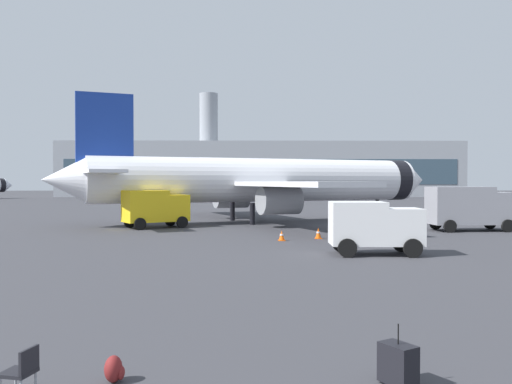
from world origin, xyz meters
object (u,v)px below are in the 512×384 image
(safety_cone_mid, at_px, (318,233))
(safety_cone_near, at_px, (282,236))
(service_truck, at_px, (155,207))
(traveller_backpack, at_px, (114,369))
(airplane_at_gate, at_px, (261,180))
(fuel_truck, at_px, (470,206))
(cargo_van, at_px, (374,225))
(gate_chair, at_px, (22,370))
(rolling_suitcase, at_px, (398,364))

(safety_cone_mid, bearing_deg, safety_cone_near, -155.17)
(service_truck, distance_m, traveller_backpack, 32.37)
(airplane_at_gate, distance_m, service_truck, 10.33)
(fuel_truck, relative_size, safety_cone_near, 9.81)
(airplane_at_gate, distance_m, cargo_van, 21.85)
(safety_cone_near, bearing_deg, service_truck, 135.54)
(fuel_truck, distance_m, cargo_van, 16.02)
(cargo_van, xyz_separation_m, gate_chair, (-9.92, -17.43, -0.95))
(safety_cone_near, relative_size, rolling_suitcase, 0.57)
(safety_cone_near, xyz_separation_m, traveller_backpack, (-4.45, -22.98, -0.08))
(fuel_truck, bearing_deg, gate_chair, -123.44)
(service_truck, height_order, safety_cone_mid, service_truck)
(cargo_van, distance_m, traveller_backpack, 18.81)
(cargo_van, height_order, rolling_suitcase, cargo_van)
(airplane_at_gate, xyz_separation_m, traveller_backpack, (-3.53, -37.83, -3.42))
(cargo_van, bearing_deg, fuel_truck, 51.80)
(traveller_backpack, bearing_deg, fuel_truck, 57.72)
(service_truck, bearing_deg, safety_cone_mid, -34.45)
(airplane_at_gate, relative_size, traveller_backpack, 71.63)
(fuel_truck, height_order, safety_cone_near, fuel_truck)
(traveller_backpack, relative_size, gate_chair, 0.56)
(safety_cone_mid, xyz_separation_m, gate_chair, (-8.15, -24.82, 0.16))
(rolling_suitcase, height_order, traveller_backpack, rolling_suitcase)
(safety_cone_near, xyz_separation_m, safety_cone_mid, (2.36, 1.09, 0.03))
(service_truck, relative_size, safety_cone_mid, 7.57)
(rolling_suitcase, bearing_deg, airplane_at_gate, 92.28)
(airplane_at_gate, distance_m, traveller_backpack, 38.15)
(fuel_truck, relative_size, rolling_suitcase, 5.57)
(airplane_at_gate, relative_size, fuel_truck, 5.61)
(airplane_at_gate, height_order, cargo_van, airplane_at_gate)
(traveller_backpack, xyz_separation_m, gate_chair, (-1.33, -0.74, 0.27))
(service_truck, xyz_separation_m, gate_chair, (3.41, -32.74, -1.11))
(safety_cone_near, height_order, gate_chair, gate_chair)
(service_truck, xyz_separation_m, fuel_truck, (23.23, -2.72, 0.16))
(traveller_backpack, distance_m, gate_chair, 1.55)
(cargo_van, relative_size, safety_cone_near, 7.11)
(service_truck, bearing_deg, rolling_suitcase, -73.12)
(fuel_truck, height_order, cargo_van, fuel_truck)
(service_truck, xyz_separation_m, safety_cone_mid, (11.55, -7.92, -1.27))
(safety_cone_mid, xyz_separation_m, rolling_suitcase, (-1.76, -24.32, 0.05))
(cargo_van, bearing_deg, traveller_backpack, -117.22)
(safety_cone_near, distance_m, gate_chair, 24.42)
(safety_cone_near, relative_size, gate_chair, 0.73)
(cargo_van, height_order, safety_cone_mid, cargo_van)
(airplane_at_gate, bearing_deg, safety_cone_mid, -76.60)
(cargo_van, distance_m, gate_chair, 20.08)
(safety_cone_near, bearing_deg, airplane_at_gate, 93.53)
(rolling_suitcase, bearing_deg, service_truck, 106.88)
(fuel_truck, bearing_deg, cargo_van, -128.20)
(cargo_van, xyz_separation_m, traveller_backpack, (-8.59, -16.69, -1.22))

